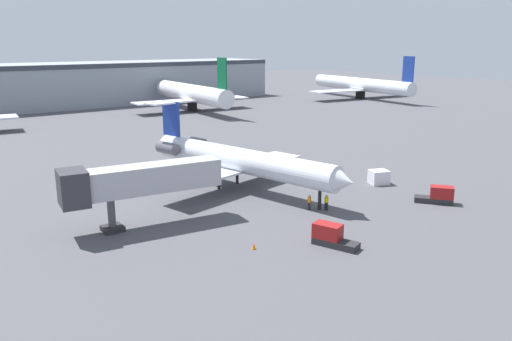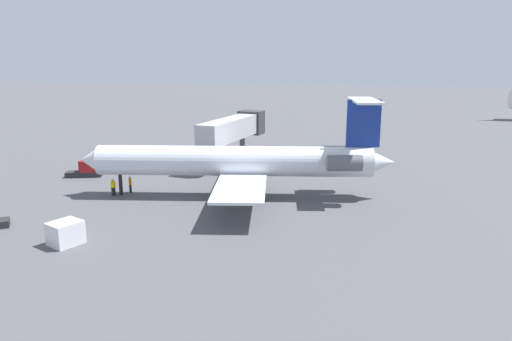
# 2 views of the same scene
# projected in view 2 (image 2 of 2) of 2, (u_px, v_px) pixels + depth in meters

# --- Properties ---
(ground_plane) EXTENTS (400.00, 400.00, 0.10)m
(ground_plane) POSITION_uv_depth(u_px,v_px,m) (238.00, 206.00, 44.51)
(ground_plane) COLOR #4C4C51
(regional_jet) EXTENTS (21.34, 30.77, 9.57)m
(regional_jet) POSITION_uv_depth(u_px,v_px,m) (242.00, 161.00, 46.74)
(regional_jet) COLOR silver
(regional_jet) RESTS_ON ground_plane
(jet_bridge) EXTENTS (15.23, 5.19, 6.21)m
(jet_bridge) POSITION_uv_depth(u_px,v_px,m) (236.00, 128.00, 62.07)
(jet_bridge) COLOR #ADADB2
(jet_bridge) RESTS_ON ground_plane
(ground_crew_marshaller) EXTENTS (0.35, 0.45, 1.69)m
(ground_crew_marshaller) POSITION_uv_depth(u_px,v_px,m) (113.00, 187.00, 47.62)
(ground_crew_marshaller) COLOR black
(ground_crew_marshaller) RESTS_ON ground_plane
(ground_crew_loader) EXTENTS (0.48, 0.42, 1.69)m
(ground_crew_loader) POSITION_uv_depth(u_px,v_px,m) (130.00, 184.00, 48.70)
(ground_crew_loader) COLOR black
(ground_crew_loader) RESTS_ON ground_plane
(baggage_tug_lead) EXTENTS (2.58, 4.24, 1.90)m
(baggage_tug_lead) POSITION_uv_depth(u_px,v_px,m) (88.00, 169.00, 55.29)
(baggage_tug_lead) COLOR #262628
(baggage_tug_lead) RESTS_ON ground_plane
(cargo_container_uld) EXTENTS (2.75, 2.58, 1.73)m
(cargo_container_uld) POSITION_uv_depth(u_px,v_px,m) (65.00, 233.00, 35.16)
(cargo_container_uld) COLOR silver
(cargo_container_uld) RESTS_ON ground_plane
(traffic_cone_near) EXTENTS (0.36, 0.36, 0.55)m
(traffic_cone_near) POSITION_uv_depth(u_px,v_px,m) (138.00, 165.00, 60.13)
(traffic_cone_near) COLOR orange
(traffic_cone_near) RESTS_ON ground_plane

